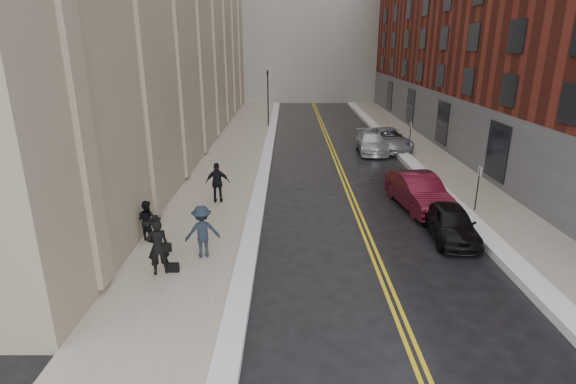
{
  "coord_description": "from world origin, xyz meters",
  "views": [
    {
      "loc": [
        -0.69,
        -11.43,
        7.49
      ],
      "look_at": [
        -0.73,
        6.26,
        1.6
      ],
      "focal_mm": 28.0,
      "sensor_mm": 36.0,
      "label": 1
    }
  ],
  "objects_px": {
    "car_black": "(451,222)",
    "pedestrian_c": "(218,183)",
    "car_silver_far": "(388,139)",
    "car_silver_near": "(371,143)",
    "pedestrian_b": "(202,231)",
    "car_maroon": "(419,192)",
    "pedestrian_a": "(147,220)",
    "pedestrian_main": "(158,247)"
  },
  "relations": [
    {
      "from": "car_black",
      "to": "car_silver_far",
      "type": "xyz_separation_m",
      "value": [
        0.81,
        15.95,
        0.08
      ]
    },
    {
      "from": "car_black",
      "to": "car_silver_near",
      "type": "relative_size",
      "value": 0.83
    },
    {
      "from": "car_silver_near",
      "to": "pedestrian_b",
      "type": "distance_m",
      "value": 19.22
    },
    {
      "from": "pedestrian_a",
      "to": "pedestrian_b",
      "type": "bearing_deg",
      "value": 171.31
    },
    {
      "from": "pedestrian_main",
      "to": "pedestrian_a",
      "type": "xyz_separation_m",
      "value": [
        -1.2,
        2.75,
        -0.17
      ]
    },
    {
      "from": "car_maroon",
      "to": "car_silver_far",
      "type": "height_order",
      "value": "car_maroon"
    },
    {
      "from": "car_maroon",
      "to": "car_silver_far",
      "type": "bearing_deg",
      "value": 77.03
    },
    {
      "from": "car_silver_far",
      "to": "pedestrian_c",
      "type": "relative_size",
      "value": 2.81
    },
    {
      "from": "pedestrian_main",
      "to": "pedestrian_c",
      "type": "xyz_separation_m",
      "value": [
        0.89,
        7.12,
        0.01
      ]
    },
    {
      "from": "pedestrian_main",
      "to": "car_silver_far",
      "type": "bearing_deg",
      "value": -143.8
    },
    {
      "from": "pedestrian_main",
      "to": "pedestrian_a",
      "type": "bearing_deg",
      "value": -89.06
    },
    {
      "from": "pedestrian_main",
      "to": "pedestrian_a",
      "type": "height_order",
      "value": "pedestrian_main"
    },
    {
      "from": "car_silver_near",
      "to": "pedestrian_b",
      "type": "xyz_separation_m",
      "value": [
        -9.01,
        -16.97,
        0.42
      ]
    },
    {
      "from": "pedestrian_c",
      "to": "car_silver_near",
      "type": "bearing_deg",
      "value": -134.68
    },
    {
      "from": "car_maroon",
      "to": "pedestrian_a",
      "type": "bearing_deg",
      "value": -168.81
    },
    {
      "from": "car_maroon",
      "to": "car_silver_far",
      "type": "distance_m",
      "value": 12.47
    },
    {
      "from": "pedestrian_a",
      "to": "pedestrian_b",
      "type": "relative_size",
      "value": 0.83
    },
    {
      "from": "pedestrian_b",
      "to": "pedestrian_main",
      "type": "bearing_deg",
      "value": 30.57
    },
    {
      "from": "car_maroon",
      "to": "pedestrian_b",
      "type": "relative_size",
      "value": 2.55
    },
    {
      "from": "car_black",
      "to": "pedestrian_a",
      "type": "height_order",
      "value": "pedestrian_a"
    },
    {
      "from": "car_maroon",
      "to": "pedestrian_a",
      "type": "distance_m",
      "value": 12.31
    },
    {
      "from": "car_maroon",
      "to": "car_black",
      "type": "bearing_deg",
      "value": -92.3
    },
    {
      "from": "car_black",
      "to": "car_silver_far",
      "type": "relative_size",
      "value": 0.73
    },
    {
      "from": "car_silver_far",
      "to": "car_silver_near",
      "type": "bearing_deg",
      "value": -152.38
    },
    {
      "from": "car_silver_near",
      "to": "car_maroon",
      "type": "bearing_deg",
      "value": -87.57
    },
    {
      "from": "car_black",
      "to": "car_silver_far",
      "type": "height_order",
      "value": "car_silver_far"
    },
    {
      "from": "car_maroon",
      "to": "pedestrian_c",
      "type": "bearing_deg",
      "value": 169.98
    },
    {
      "from": "car_silver_near",
      "to": "pedestrian_a",
      "type": "xyz_separation_m",
      "value": [
        -11.43,
        -15.51,
        0.25
      ]
    },
    {
      "from": "car_silver_near",
      "to": "pedestrian_main",
      "type": "bearing_deg",
      "value": -117.92
    },
    {
      "from": "car_silver_near",
      "to": "car_silver_far",
      "type": "bearing_deg",
      "value": 34.37
    },
    {
      "from": "car_black",
      "to": "car_maroon",
      "type": "bearing_deg",
      "value": 98.91
    },
    {
      "from": "car_silver_far",
      "to": "pedestrian_main",
      "type": "relative_size",
      "value": 2.84
    },
    {
      "from": "car_black",
      "to": "pedestrian_b",
      "type": "height_order",
      "value": "pedestrian_b"
    },
    {
      "from": "car_silver_far",
      "to": "pedestrian_c",
      "type": "bearing_deg",
      "value": -137.08
    },
    {
      "from": "car_silver_far",
      "to": "pedestrian_c",
      "type": "height_order",
      "value": "pedestrian_c"
    },
    {
      "from": "pedestrian_b",
      "to": "pedestrian_a",
      "type": "bearing_deg",
      "value": -47.0
    },
    {
      "from": "car_maroon",
      "to": "pedestrian_a",
      "type": "height_order",
      "value": "pedestrian_a"
    },
    {
      "from": "pedestrian_a",
      "to": "car_maroon",
      "type": "bearing_deg",
      "value": -138.72
    },
    {
      "from": "car_black",
      "to": "pedestrian_c",
      "type": "xyz_separation_m",
      "value": [
        -9.89,
        3.92,
        0.44
      ]
    },
    {
      "from": "car_black",
      "to": "pedestrian_a",
      "type": "xyz_separation_m",
      "value": [
        -11.98,
        -0.45,
        0.27
      ]
    },
    {
      "from": "car_black",
      "to": "pedestrian_b",
      "type": "bearing_deg",
      "value": -165.17
    },
    {
      "from": "car_maroon",
      "to": "pedestrian_main",
      "type": "bearing_deg",
      "value": -154.89
    }
  ]
}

